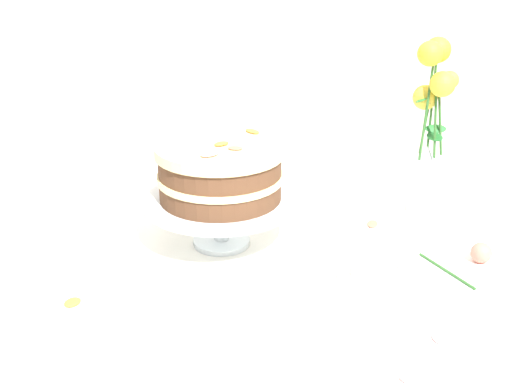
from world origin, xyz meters
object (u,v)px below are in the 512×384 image
object	(u,v)px
dining_table	(280,302)
teacup	(374,264)
layer_cake	(220,171)
fallen_rose	(479,254)
flower_vase	(429,132)
cake_stand	(221,206)

from	to	relation	value
dining_table	teacup	bearing A→B (deg)	-28.26
layer_cake	fallen_rose	bearing A→B (deg)	-12.94
teacup	flower_vase	bearing A→B (deg)	57.79
cake_stand	teacup	xyz separation A→B (m)	(0.26, -0.15, -0.06)
dining_table	fallen_rose	size ratio (longest dim) A/B	10.55
layer_cake	fallen_rose	xyz separation A→B (m)	(0.47, -0.11, -0.13)
layer_cake	fallen_rose	world-z (taller)	layer_cake
cake_stand	flower_vase	xyz separation A→B (m)	(0.44, 0.13, 0.10)
flower_vase	fallen_rose	xyz separation A→B (m)	(0.03, -0.24, -0.16)
flower_vase	teacup	distance (m)	0.36
fallen_rose	teacup	bearing A→B (deg)	-168.79
dining_table	teacup	xyz separation A→B (m)	(0.15, -0.08, 0.12)
cake_stand	layer_cake	xyz separation A→B (m)	(0.00, -0.00, 0.07)
flower_vase	teacup	bearing A→B (deg)	-122.21
cake_stand	layer_cake	world-z (taller)	layer_cake
flower_vase	teacup	size ratio (longest dim) A/B	2.95
flower_vase	teacup	xyz separation A→B (m)	(-0.17, -0.28, -0.15)
flower_vase	layer_cake	bearing A→B (deg)	-163.60
dining_table	cake_stand	size ratio (longest dim) A/B	4.83
flower_vase	fallen_rose	world-z (taller)	flower_vase
layer_cake	fallen_rose	distance (m)	0.50
dining_table	layer_cake	xyz separation A→B (m)	(-0.11, 0.07, 0.25)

